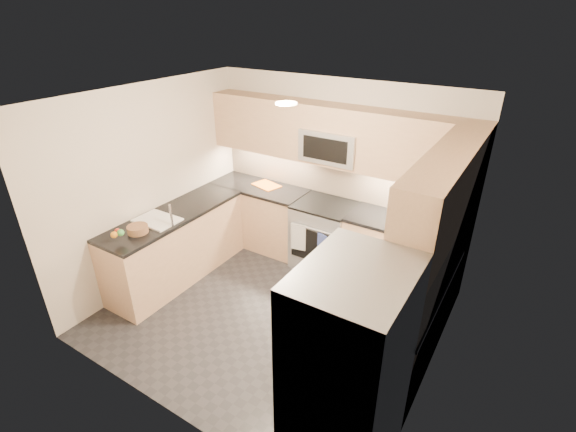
# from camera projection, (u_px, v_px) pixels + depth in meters

# --- Properties ---
(floor) EXTENTS (3.60, 3.20, 0.00)m
(floor) POSITION_uv_depth(u_px,v_px,m) (272.00, 313.00, 4.96)
(floor) COLOR #232428
(floor) RESTS_ON ground
(ceiling) EXTENTS (3.60, 3.20, 0.02)m
(ceiling) POSITION_uv_depth(u_px,v_px,m) (268.00, 100.00, 3.83)
(ceiling) COLOR beige
(ceiling) RESTS_ON wall_back
(wall_back) EXTENTS (3.60, 0.02, 2.50)m
(wall_back) POSITION_uv_depth(u_px,v_px,m) (337.00, 174.00, 5.61)
(wall_back) COLOR beige
(wall_back) RESTS_ON floor
(wall_front) EXTENTS (3.60, 0.02, 2.50)m
(wall_front) POSITION_uv_depth(u_px,v_px,m) (153.00, 302.00, 3.19)
(wall_front) COLOR beige
(wall_front) RESTS_ON floor
(wall_left) EXTENTS (0.02, 3.20, 2.50)m
(wall_left) POSITION_uv_depth(u_px,v_px,m) (152.00, 185.00, 5.25)
(wall_left) COLOR beige
(wall_left) RESTS_ON floor
(wall_right) EXTENTS (0.02, 3.20, 2.50)m
(wall_right) POSITION_uv_depth(u_px,v_px,m) (445.00, 272.00, 3.55)
(wall_right) COLOR beige
(wall_right) RESTS_ON floor
(base_cab_back_left) EXTENTS (1.42, 0.60, 0.90)m
(base_cab_back_left) POSITION_uv_depth(u_px,v_px,m) (260.00, 216.00, 6.26)
(base_cab_back_left) COLOR tan
(base_cab_back_left) RESTS_ON floor
(base_cab_back_right) EXTENTS (1.42, 0.60, 0.90)m
(base_cab_back_right) POSITION_uv_depth(u_px,v_px,m) (402.00, 258.00, 5.23)
(base_cab_back_right) COLOR tan
(base_cab_back_right) RESTS_ON floor
(base_cab_right) EXTENTS (0.60, 1.70, 0.90)m
(base_cab_right) POSITION_uv_depth(u_px,v_px,m) (404.00, 322.00, 4.16)
(base_cab_right) COLOR tan
(base_cab_right) RESTS_ON floor
(base_cab_peninsula) EXTENTS (0.60, 2.00, 0.90)m
(base_cab_peninsula) POSITION_uv_depth(u_px,v_px,m) (177.00, 246.00, 5.47)
(base_cab_peninsula) COLOR tan
(base_cab_peninsula) RESTS_ON floor
(countertop_back_left) EXTENTS (1.42, 0.63, 0.04)m
(countertop_back_left) POSITION_uv_depth(u_px,v_px,m) (259.00, 187.00, 6.05)
(countertop_back_left) COLOR black
(countertop_back_left) RESTS_ON base_cab_back_left
(countertop_back_right) EXTENTS (1.42, 0.63, 0.04)m
(countertop_back_right) POSITION_uv_depth(u_px,v_px,m) (406.00, 225.00, 5.01)
(countertop_back_right) COLOR black
(countertop_back_right) RESTS_ON base_cab_back_right
(countertop_right) EXTENTS (0.63, 1.70, 0.04)m
(countertop_right) POSITION_uv_depth(u_px,v_px,m) (411.00, 283.00, 3.95)
(countertop_right) COLOR black
(countertop_right) RESTS_ON base_cab_right
(countertop_peninsula) EXTENTS (0.63, 2.00, 0.04)m
(countertop_peninsula) POSITION_uv_depth(u_px,v_px,m) (173.00, 214.00, 5.26)
(countertop_peninsula) COLOR black
(countertop_peninsula) RESTS_ON base_cab_peninsula
(upper_cab_back) EXTENTS (3.60, 0.35, 0.75)m
(upper_cab_back) POSITION_uv_depth(u_px,v_px,m) (333.00, 135.00, 5.22)
(upper_cab_back) COLOR tan
(upper_cab_back) RESTS_ON wall_back
(upper_cab_right) EXTENTS (0.35, 1.95, 0.75)m
(upper_cab_right) POSITION_uv_depth(u_px,v_px,m) (444.00, 194.00, 3.58)
(upper_cab_right) COLOR tan
(upper_cab_right) RESTS_ON wall_right
(backsplash_back) EXTENTS (3.60, 0.01, 0.51)m
(backsplash_back) POSITION_uv_depth(u_px,v_px,m) (337.00, 178.00, 5.63)
(backsplash_back) COLOR #C2A68C
(backsplash_back) RESTS_ON wall_back
(backsplash_right) EXTENTS (0.01, 2.30, 0.51)m
(backsplash_right) POSITION_uv_depth(u_px,v_px,m) (455.00, 253.00, 3.91)
(backsplash_right) COLOR #C2A68C
(backsplash_right) RESTS_ON wall_right
(gas_range) EXTENTS (0.76, 0.65, 0.91)m
(gas_range) POSITION_uv_depth(u_px,v_px,m) (324.00, 235.00, 5.72)
(gas_range) COLOR #A6A9AE
(gas_range) RESTS_ON floor
(range_cooktop) EXTENTS (0.76, 0.65, 0.03)m
(range_cooktop) POSITION_uv_depth(u_px,v_px,m) (325.00, 205.00, 5.51)
(range_cooktop) COLOR black
(range_cooktop) RESTS_ON gas_range
(oven_door_glass) EXTENTS (0.62, 0.02, 0.45)m
(oven_door_glass) POSITION_uv_depth(u_px,v_px,m) (312.00, 246.00, 5.47)
(oven_door_glass) COLOR black
(oven_door_glass) RESTS_ON gas_range
(oven_handle) EXTENTS (0.60, 0.02, 0.02)m
(oven_handle) POSITION_uv_depth(u_px,v_px,m) (312.00, 229.00, 5.34)
(oven_handle) COLOR #B2B5BA
(oven_handle) RESTS_ON gas_range
(microwave) EXTENTS (0.76, 0.40, 0.40)m
(microwave) POSITION_uv_depth(u_px,v_px,m) (332.00, 145.00, 5.25)
(microwave) COLOR #AAAEB3
(microwave) RESTS_ON upper_cab_back
(microwave_door) EXTENTS (0.60, 0.01, 0.28)m
(microwave_door) POSITION_uv_depth(u_px,v_px,m) (325.00, 150.00, 5.10)
(microwave_door) COLOR black
(microwave_door) RESTS_ON microwave
(refrigerator) EXTENTS (0.70, 0.90, 1.80)m
(refrigerator) POSITION_uv_depth(u_px,v_px,m) (348.00, 375.00, 3.00)
(refrigerator) COLOR #919498
(refrigerator) RESTS_ON floor
(fridge_handle_left) EXTENTS (0.02, 0.02, 1.20)m
(fridge_handle_left) POSITION_uv_depth(u_px,v_px,m) (291.00, 365.00, 3.02)
(fridge_handle_left) COLOR #B2B5BA
(fridge_handle_left) RESTS_ON refrigerator
(fridge_handle_right) EXTENTS (0.02, 0.02, 1.20)m
(fridge_handle_right) POSITION_uv_depth(u_px,v_px,m) (315.00, 335.00, 3.29)
(fridge_handle_right) COLOR #B2B5BA
(fridge_handle_right) RESTS_ON refrigerator
(sink_basin) EXTENTS (0.52, 0.38, 0.16)m
(sink_basin) POSITION_uv_depth(u_px,v_px,m) (158.00, 225.00, 5.09)
(sink_basin) COLOR white
(sink_basin) RESTS_ON base_cab_peninsula
(faucet) EXTENTS (0.03, 0.03, 0.28)m
(faucet) POSITION_uv_depth(u_px,v_px,m) (171.00, 216.00, 4.87)
(faucet) COLOR silver
(faucet) RESTS_ON countertop_peninsula
(utensil_bowl) EXTENTS (0.32, 0.32, 0.15)m
(utensil_bowl) POSITION_uv_depth(u_px,v_px,m) (442.00, 226.00, 4.79)
(utensil_bowl) COLOR #4FB857
(utensil_bowl) RESTS_ON countertop_back_right
(cutting_board) EXTENTS (0.44, 0.36, 0.01)m
(cutting_board) POSITION_uv_depth(u_px,v_px,m) (266.00, 185.00, 6.05)
(cutting_board) COLOR orange
(cutting_board) RESTS_ON countertop_back_left
(fruit_basket) EXTENTS (0.29, 0.29, 0.09)m
(fruit_basket) POSITION_uv_depth(u_px,v_px,m) (138.00, 229.00, 4.78)
(fruit_basket) COLOR #8C6041
(fruit_basket) RESTS_ON countertop_peninsula
(fruit_apple) EXTENTS (0.07, 0.07, 0.07)m
(fruit_apple) POSITION_uv_depth(u_px,v_px,m) (118.00, 231.00, 4.58)
(fruit_apple) COLOR red
(fruit_apple) RESTS_ON fruit_basket
(fruit_pear) EXTENTS (0.08, 0.08, 0.08)m
(fruit_pear) POSITION_uv_depth(u_px,v_px,m) (121.00, 233.00, 4.56)
(fruit_pear) COLOR green
(fruit_pear) RESTS_ON fruit_basket
(dish_towel_check) EXTENTS (0.20, 0.05, 0.38)m
(dish_towel_check) POSITION_uv_depth(u_px,v_px,m) (298.00, 237.00, 5.49)
(dish_towel_check) COLOR silver
(dish_towel_check) RESTS_ON oven_handle
(dish_towel_blue) EXTENTS (0.15, 0.06, 0.30)m
(dish_towel_blue) POSITION_uv_depth(u_px,v_px,m) (322.00, 244.00, 5.32)
(dish_towel_blue) COLOR #33418C
(dish_towel_blue) RESTS_ON oven_handle
(fruit_orange) EXTENTS (0.07, 0.07, 0.07)m
(fruit_orange) POSITION_uv_depth(u_px,v_px,m) (114.00, 235.00, 4.52)
(fruit_orange) COLOR orange
(fruit_orange) RESTS_ON fruit_basket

